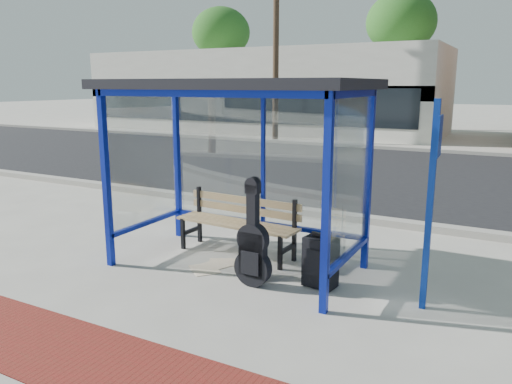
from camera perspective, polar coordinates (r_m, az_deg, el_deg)
The scene contains 19 objects.
ground at distance 6.68m, azimuth -2.21°, elevation -8.46°, with size 120.00×120.00×0.00m, color #B2ADA0.
brick_paver_strip at distance 4.84m, azimuth -18.79°, elevation -17.61°, with size 60.00×1.00×0.01m, color maroon.
curb_near at distance 9.17m, azimuth 7.01°, elevation -2.40°, with size 60.00×0.25×0.12m, color gray.
street_asphalt at distance 13.96m, azimuth 14.67°, elevation 2.10°, with size 60.00×10.00×0.00m, color black.
curb_far at distance 18.90m, azimuth 18.40°, elevation 4.61°, with size 60.00×0.25×0.12m, color gray.
far_sidewalk at distance 20.76m, azimuth 19.33°, elevation 5.02°, with size 60.00×4.00×0.01m, color #B2ADA0.
bus_shelter at distance 6.32m, azimuth -2.03°, elevation 9.59°, with size 3.30×1.80×2.42m.
storefront_white at distance 26.35m, azimuth 0.73°, elevation 11.44°, with size 18.00×6.04×4.00m.
tree_left at distance 32.47m, azimuth -4.03°, elevation 17.66°, with size 3.60×3.60×7.03m.
tree_mid at distance 28.24m, azimuth 16.26°, elevation 18.05°, with size 3.60×3.60×7.03m.
utility_pole_west at distance 20.98m, azimuth 2.29°, elevation 16.99°, with size 1.60×0.24×8.00m.
bench at distance 7.02m, azimuth -1.97°, elevation -3.25°, with size 1.84×0.55×0.86m.
guitar_bag at distance 5.92m, azimuth -0.35°, elevation -6.57°, with size 0.46×0.14×1.24m.
suitcase at distance 5.98m, azimuth 7.36°, elevation -7.96°, with size 0.41×0.29×0.66m.
backpack at distance 6.27m, azimuth -0.03°, elevation -8.31°, with size 0.31×0.29×0.34m.
sign_post at distance 5.41m, azimuth 19.42°, elevation -0.31°, with size 0.09×0.28×2.22m.
newspaper_a at distance 6.74m, azimuth -4.55°, elevation -8.30°, with size 0.42×0.33×0.01m, color white.
newspaper_b at distance 6.59m, azimuth -5.89°, elevation -8.79°, with size 0.42×0.33×0.01m, color white.
newspaper_c at distance 6.82m, azimuth -3.81°, elevation -8.03°, with size 0.38×0.30×0.01m, color white.
Camera 1 is at (3.18, -5.38, 2.36)m, focal length 35.00 mm.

